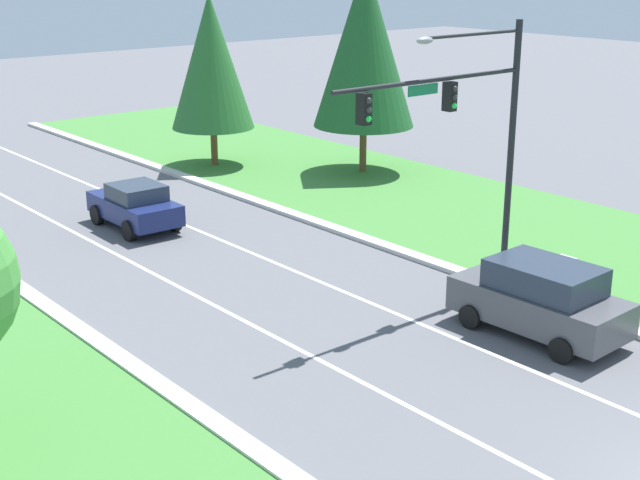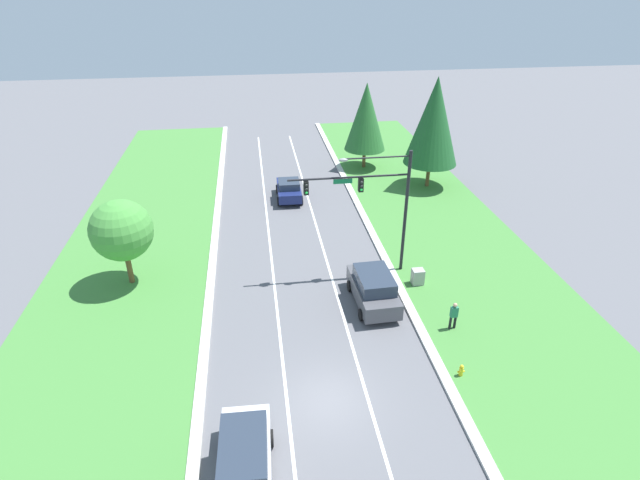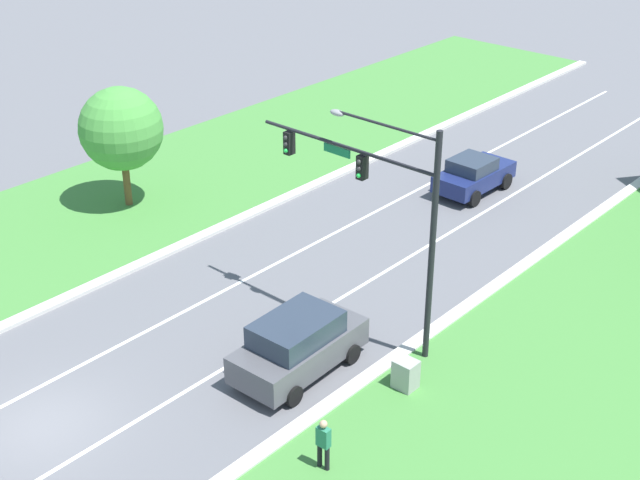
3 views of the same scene
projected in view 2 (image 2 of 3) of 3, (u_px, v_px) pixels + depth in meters
ground_plane at (328, 401)px, 22.21m from camera, size 160.00×160.00×0.00m
curb_strip_right at (449, 387)px, 22.86m from camera, size 0.50×90.00×0.15m
curb_strip_left at (198, 413)px, 21.48m from camera, size 0.50×90.00×0.15m
grass_verge_right at (556, 376)px, 23.53m from camera, size 10.00×90.00×0.08m
grass_verge_left at (71, 428)px, 20.85m from camera, size 10.00×90.00×0.08m
lane_stripe_inner_left at (287, 405)px, 21.98m from camera, size 0.14×81.00×0.01m
lane_stripe_inner_right at (367, 397)px, 22.43m from camera, size 0.14×81.00×0.01m
traffic_signal_mast at (374, 196)px, 29.18m from camera, size 7.17×0.41×7.92m
graphite_suv at (373, 288)px, 28.24m from camera, size 2.38×4.71×2.02m
navy_sedan at (289, 189)px, 41.42m from camera, size 2.15×4.20×1.70m
silver_suv at (245, 462)px, 18.21m from camera, size 2.23×4.96×2.14m
utility_cabinet at (418, 277)px, 30.18m from camera, size 0.70×0.60×1.05m
pedestrian at (454, 315)px, 26.20m from camera, size 0.40×0.24×1.69m
fire_hydrant at (461, 371)px, 23.38m from camera, size 0.34×0.20×0.70m
conifer_near_right_tree at (434, 121)px, 41.44m from camera, size 4.55×4.55×9.50m
oak_near_left_tree at (121, 230)px, 28.87m from camera, size 3.62×3.62×5.44m
conifer_far_right_tree at (366, 117)px, 46.14m from camera, size 3.86×3.86×8.05m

